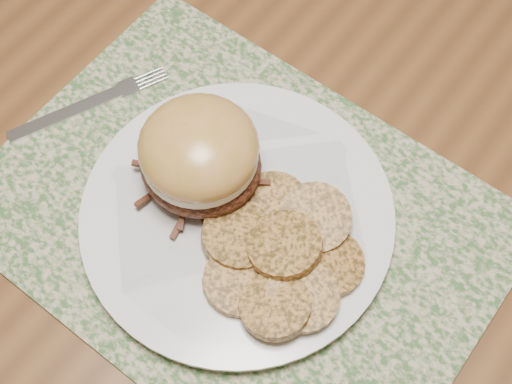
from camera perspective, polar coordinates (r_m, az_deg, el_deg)
ground at (r=1.40m, az=5.96°, el=-9.63°), size 3.50×3.50×0.00m
dining_table at (r=0.80m, az=10.44°, el=5.17°), size 1.50×0.90×0.75m
placemat at (r=0.64m, az=-1.34°, el=-2.20°), size 0.45×0.33×0.00m
dinner_plate at (r=0.63m, az=-1.50°, el=-1.94°), size 0.26×0.26×0.02m
pork_sandwich at (r=0.61m, az=-4.53°, el=2.96°), size 0.14×0.13×0.08m
roasted_potatoes at (r=0.60m, az=2.11°, el=-4.99°), size 0.16×0.17×0.04m
fork at (r=0.71m, az=-13.17°, el=6.88°), size 0.08×0.15×0.00m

